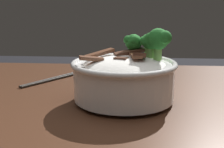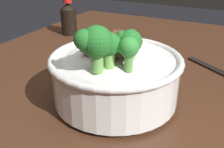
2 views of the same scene
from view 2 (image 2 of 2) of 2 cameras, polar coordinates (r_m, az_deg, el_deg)
The scene contains 2 objects.
rice_bowl at distance 0.47m, azimuth 0.76°, elevation 0.52°, with size 0.24×0.24×0.17m.
soy_sauce_bottle at distance 0.89m, azimuth -9.36°, elevation 11.82°, with size 0.05×0.05×0.12m.
Camera 2 is at (-0.32, -0.21, 1.07)m, focal length 42.28 mm.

